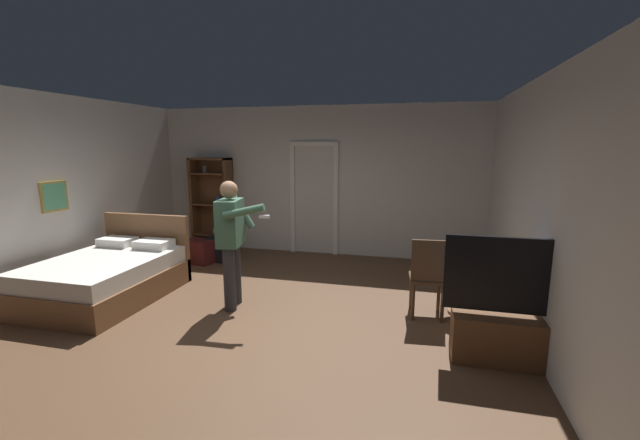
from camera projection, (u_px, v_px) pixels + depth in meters
name	position (u px, v px, depth m)	size (l,w,h in m)	color
ground_plane	(248.00, 321.00, 4.76)	(7.04, 7.04, 0.00)	brown
wall_back	(317.00, 181.00, 7.62)	(6.44, 0.12, 2.79)	beige
wall_left	(23.00, 197.00, 5.26)	(0.15, 6.64, 2.79)	beige
wall_right	(555.00, 218.00, 3.76)	(0.12, 6.64, 2.79)	beige
doorway_frame	(314.00, 190.00, 7.58)	(0.93, 0.08, 2.13)	white
bed	(109.00, 276.00, 5.48)	(1.43, 1.91, 1.02)	brown
bookshelf	(213.00, 200.00, 7.98)	(0.82, 0.32, 1.82)	brown
tv_flatscreen	(509.00, 326.00, 3.81)	(1.25, 0.40, 1.24)	brown
side_table	(465.00, 277.00, 4.91)	(0.59, 0.59, 0.70)	brown
laptop	(465.00, 256.00, 4.82)	(0.38, 0.38, 0.16)	black
bottle_on_table	(480.00, 252.00, 4.74)	(0.06, 0.06, 0.27)	#1A5415
wooden_chair	(428.00, 275.00, 4.77)	(0.45, 0.45, 0.99)	#4C331E
person_blue_shirt	(232.00, 235.00, 5.03)	(0.76, 0.62, 1.63)	#333338
suitcase_dark	(219.00, 249.00, 7.23)	(0.50, 0.30, 0.42)	black
suitcase_small	(199.00, 251.00, 7.12)	(0.54, 0.35, 0.41)	#4C1919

